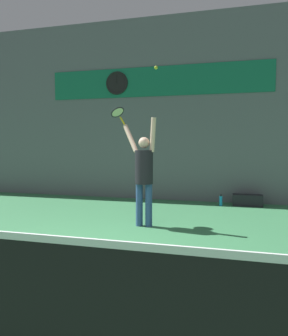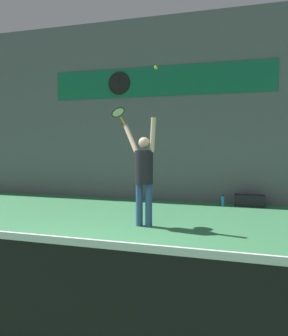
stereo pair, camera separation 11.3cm
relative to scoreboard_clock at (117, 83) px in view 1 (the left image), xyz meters
name	(u,v)px [view 1 (the left image)]	position (x,y,z in m)	size (l,w,h in m)	color
ground_plane	(60,267)	(1.11, -5.21, -3.26)	(18.00, 18.00, 0.00)	#387A4C
back_wall	(156,109)	(1.11, 0.08, -0.76)	(18.00, 0.10, 5.00)	slate
sponsor_banner	(156,81)	(1.11, 0.02, 0.00)	(6.14, 0.02, 0.80)	#146B4C
scoreboard_clock	(117,83)	(0.00, 0.00, 0.00)	(0.65, 0.06, 0.65)	black
tennis_player	(144,171)	(1.59, -2.94, -2.22)	(0.76, 0.47, 2.04)	#2D4C7F
tennis_racket	(118,113)	(0.96, -2.59, -1.09)	(0.39, 0.37, 0.39)	yellow
tennis_ball	(156,68)	(1.83, -3.00, -0.34)	(0.06, 0.06, 0.06)	#CCDB2D
water_bottle	(221,201)	(2.92, -0.50, -3.13)	(0.08, 0.08, 0.29)	#198CCC
equipment_bag	(247,200)	(3.56, -0.32, -3.11)	(0.73, 0.27, 0.29)	black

